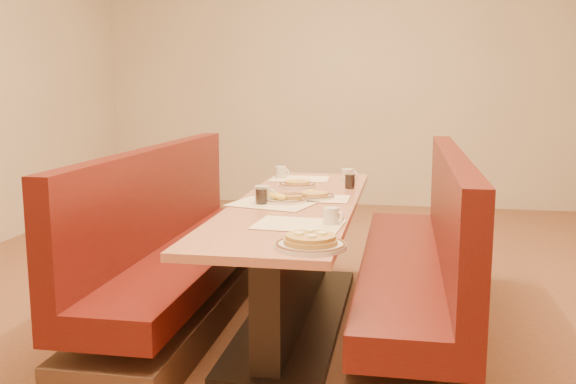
% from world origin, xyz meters
% --- Properties ---
extents(ground, '(8.00, 8.00, 0.00)m').
position_xyz_m(ground, '(0.00, 0.00, 0.00)').
color(ground, '#9E6647').
rests_on(ground, ground).
extents(diner_table, '(0.70, 2.50, 0.75)m').
position_xyz_m(diner_table, '(0.00, 0.00, 0.37)').
color(diner_table, black).
rests_on(diner_table, ground).
extents(booth_left, '(0.55, 2.50, 1.05)m').
position_xyz_m(booth_left, '(-0.73, 0.00, 0.36)').
color(booth_left, '#4C3326').
rests_on(booth_left, ground).
extents(booth_right, '(0.55, 2.50, 1.05)m').
position_xyz_m(booth_right, '(0.73, 0.00, 0.36)').
color(booth_right, '#4C3326').
rests_on(booth_right, ground).
extents(placemat_near_left, '(0.52, 0.44, 0.00)m').
position_xyz_m(placemat_near_left, '(-0.12, -0.11, 0.75)').
color(placemat_near_left, '#F9E3C3').
rests_on(placemat_near_left, diner_table).
extents(placemat_near_right, '(0.45, 0.35, 0.00)m').
position_xyz_m(placemat_near_right, '(0.12, -0.62, 0.75)').
color(placemat_near_right, '#F9E3C3').
rests_on(placemat_near_right, diner_table).
extents(placemat_far_left, '(0.43, 0.33, 0.00)m').
position_xyz_m(placemat_far_left, '(-0.12, 0.90, 0.75)').
color(placemat_far_left, '#F9E3C3').
rests_on(placemat_far_left, diner_table).
extents(placemat_far_right, '(0.36, 0.27, 0.00)m').
position_xyz_m(placemat_far_right, '(0.12, 0.11, 0.75)').
color(placemat_far_right, '#F9E3C3').
rests_on(placemat_far_right, diner_table).
extents(pancake_plate, '(0.30, 0.30, 0.07)m').
position_xyz_m(pancake_plate, '(0.24, -1.06, 0.77)').
color(pancake_plate, beige).
rests_on(pancake_plate, diner_table).
extents(eggs_plate, '(0.30, 0.30, 0.06)m').
position_xyz_m(eggs_plate, '(-0.08, -0.01, 0.77)').
color(eggs_plate, beige).
rests_on(eggs_plate, diner_table).
extents(extra_plate_mid, '(0.24, 0.24, 0.05)m').
position_xyz_m(extra_plate_mid, '(0.09, 0.14, 0.77)').
color(extra_plate_mid, beige).
rests_on(extra_plate_mid, diner_table).
extents(extra_plate_far, '(0.25, 0.25, 0.05)m').
position_xyz_m(extra_plate_far, '(-0.08, 0.56, 0.77)').
color(extra_plate_far, beige).
rests_on(extra_plate_far, diner_table).
extents(coffee_mug_a, '(0.11, 0.08, 0.09)m').
position_xyz_m(coffee_mug_a, '(0.28, -0.59, 0.79)').
color(coffee_mug_a, beige).
rests_on(coffee_mug_a, diner_table).
extents(coffee_mug_b, '(0.13, 0.09, 0.10)m').
position_xyz_m(coffee_mug_b, '(-0.18, -0.06, 0.80)').
color(coffee_mug_b, beige).
rests_on(coffee_mug_b, diner_table).
extents(coffee_mug_c, '(0.12, 0.09, 0.09)m').
position_xyz_m(coffee_mug_c, '(0.24, 0.82, 0.80)').
color(coffee_mug_c, beige).
rests_on(coffee_mug_c, diner_table).
extents(coffee_mug_d, '(0.11, 0.08, 0.09)m').
position_xyz_m(coffee_mug_d, '(-0.27, 0.93, 0.80)').
color(coffee_mug_d, beige).
rests_on(coffee_mug_d, diner_table).
extents(soda_tumbler_near, '(0.07, 0.07, 0.09)m').
position_xyz_m(soda_tumbler_near, '(-0.18, -0.13, 0.80)').
color(soda_tumbler_near, black).
rests_on(soda_tumbler_near, diner_table).
extents(soda_tumbler_mid, '(0.07, 0.07, 0.09)m').
position_xyz_m(soda_tumbler_mid, '(0.27, 0.56, 0.80)').
color(soda_tumbler_mid, black).
rests_on(soda_tumbler_mid, diner_table).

